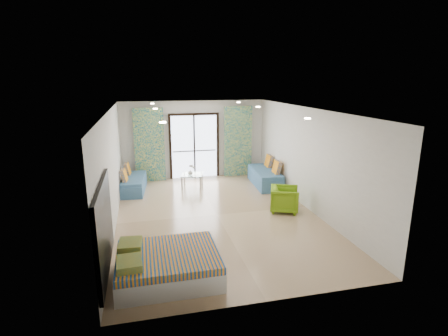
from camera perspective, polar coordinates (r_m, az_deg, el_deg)
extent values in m
cube|color=black|center=(12.19, -4.97, 8.74)|extent=(1.76, 0.08, 0.08)
cube|color=black|center=(12.26, -8.75, 3.27)|extent=(0.08, 0.08, 2.20)
cube|color=black|center=(12.50, -1.04, 3.65)|extent=(0.08, 0.08, 2.20)
cube|color=black|center=(12.35, -4.85, 3.47)|extent=(0.05, 0.06, 2.20)
cube|color=#595451|center=(12.40, -4.85, 2.81)|extent=(1.52, 0.03, 0.04)
cube|color=silver|center=(12.06, -12.08, 3.66)|extent=(1.00, 0.10, 2.50)
cube|color=silver|center=(12.50, 2.29, 4.34)|extent=(1.00, 0.10, 2.50)
cylinder|color=#FFE0B2|center=(6.34, -9.98, 7.35)|extent=(0.12, 0.12, 0.02)
cylinder|color=#FFE0B2|center=(7.08, 13.47, 7.88)|extent=(0.12, 0.12, 0.02)
cylinder|color=#FFE0B2|center=(9.33, -11.17, 9.47)|extent=(0.12, 0.12, 0.02)
cylinder|color=#FFE0B2|center=(9.84, 5.58, 9.91)|extent=(0.12, 0.12, 0.02)
cylinder|color=#FFE0B2|center=(11.32, -11.61, 10.26)|extent=(0.12, 0.12, 0.02)
cylinder|color=#FFE0B2|center=(11.75, 2.40, 10.68)|extent=(0.12, 0.12, 0.02)
cube|color=black|center=(6.11, -18.98, -9.30)|extent=(0.06, 2.10, 1.50)
cube|color=silver|center=(7.27, -18.18, -5.42)|extent=(0.02, 0.10, 0.10)
cube|color=silver|center=(6.47, -9.05, -15.93)|extent=(1.77, 1.41, 0.35)
cube|color=#17468E|center=(6.35, -9.13, -14.04)|extent=(1.75, 1.44, 0.13)
cube|color=#155F4E|center=(6.00, -15.20, -14.82)|extent=(0.42, 0.51, 0.12)
cube|color=#155F4E|center=(6.59, -15.05, -12.01)|extent=(0.43, 0.51, 0.12)
cube|color=#3A628A|center=(11.28, -14.45, -2.79)|extent=(0.80, 1.71, 0.37)
cube|color=#3A628A|center=(11.22, -14.52, -1.67)|extent=(0.78, 1.67, 0.09)
cube|color=#17468E|center=(10.82, -16.02, -1.19)|extent=(0.22, 0.43, 0.38)
cube|color=#17468E|center=(11.56, -15.50, -0.17)|extent=(0.22, 0.43, 0.38)
cube|color=#3A628A|center=(11.63, 6.67, -1.79)|extent=(0.85, 1.91, 0.41)
cube|color=#3A628A|center=(11.56, 6.70, -0.56)|extent=(0.83, 1.87, 0.10)
cube|color=#17468E|center=(11.17, 8.63, 0.12)|extent=(0.24, 0.48, 0.43)
cube|color=#17468E|center=(11.98, 7.35, 1.13)|extent=(0.24, 0.48, 0.43)
cylinder|color=silver|center=(11.10, -6.88, -2.53)|extent=(0.07, 0.07, 0.43)
cylinder|color=silver|center=(11.03, -3.88, -2.57)|extent=(0.07, 0.07, 0.43)
cylinder|color=silver|center=(11.66, -6.47, -1.70)|extent=(0.07, 0.07, 0.43)
cylinder|color=silver|center=(11.59, -3.61, -1.73)|extent=(0.07, 0.07, 0.43)
cube|color=#8CA59E|center=(11.28, -5.23, -1.07)|extent=(0.82, 0.82, 0.02)
sphere|color=white|center=(11.21, -4.99, 0.10)|extent=(0.08, 0.08, 0.08)
sphere|color=white|center=(11.27, -5.23, 0.28)|extent=(0.08, 0.08, 0.08)
sphere|color=white|center=(11.22, -5.54, 0.32)|extent=(0.08, 0.08, 0.08)
sphere|color=white|center=(11.15, -5.30, 0.36)|extent=(0.08, 0.08, 0.08)
imported|color=white|center=(11.20, -5.53, -0.70)|extent=(0.19, 0.19, 0.16)
imported|color=#6D9F14|center=(9.40, 9.85, -4.84)|extent=(0.88, 0.90, 0.73)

